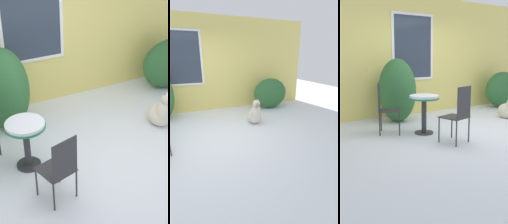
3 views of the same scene
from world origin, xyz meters
The scene contains 7 objects.
ground_plane centered at (0.00, 0.00, 0.00)m, with size 16.00×16.00×0.00m, color white.
house_wall centered at (-0.01, 2.20, 1.48)m, with size 8.00×0.10×2.94m.
shrub_left centered at (-0.96, 1.60, 0.71)m, with size 0.83×0.90×1.42m.
shrub_middle centered at (2.49, 1.60, 0.51)m, with size 1.19×0.68×1.02m.
patio_table centered at (-1.01, 0.43, 0.57)m, with size 0.58×0.58×0.74m.
patio_chair_far_side centered at (-0.87, -0.42, 0.53)m, with size 0.49×0.49×0.99m.
dog centered at (1.40, 0.41, 0.26)m, with size 0.41×0.72×0.71m.
Camera 1 is at (-2.12, -3.46, 3.28)m, focal length 55.00 mm.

